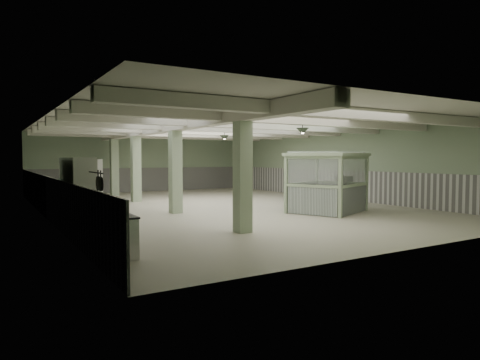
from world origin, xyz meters
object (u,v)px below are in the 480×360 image
prep_counter (91,224)px  filing_cabinet (344,192)px  walkin_cooler (78,197)px  guard_booth (327,171)px

prep_counter → filing_cabinet: 10.89m
prep_counter → walkin_cooler: size_ratio=2.28×
guard_booth → walkin_cooler: bearing=158.2°
walkin_cooler → filing_cabinet: walkin_cooler is taller
guard_booth → filing_cabinet: bearing=-2.3°
prep_counter → guard_booth: (9.29, 1.37, 1.16)m
prep_counter → filing_cabinet: size_ratio=3.79×
filing_cabinet → prep_counter: bearing=-162.4°
walkin_cooler → filing_cabinet: bearing=3.9°
walkin_cooler → guard_booth: (9.38, 0.20, 0.56)m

